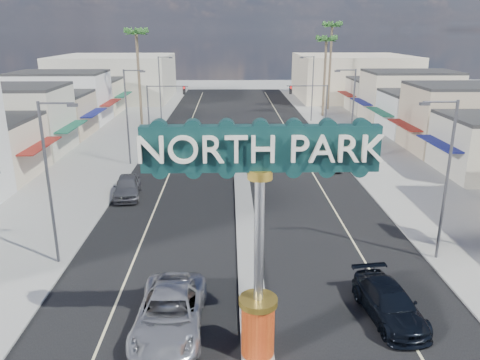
{
  "coord_description": "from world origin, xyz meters",
  "views": [
    {
      "loc": [
        -1.07,
        -13.59,
        12.38
      ],
      "look_at": [
        -0.48,
        11.23,
        4.41
      ],
      "focal_mm": 35.0,
      "sensor_mm": 36.0,
      "label": 1
    }
  ],
  "objects_px": {
    "gateway_sign": "(259,218)",
    "streetlight_l_near": "(51,177)",
    "streetlight_l_far": "(161,86)",
    "suv_right": "(389,303)",
    "palm_left_far": "(136,37)",
    "suv_left": "(170,313)",
    "car_parked_left": "(127,186)",
    "traffic_signal_left": "(163,100)",
    "streetlight_l_mid": "(128,112)",
    "streetlight_r_far": "(311,85)",
    "streetlight_r_mid": "(351,112)",
    "palm_right_mid": "(326,43)",
    "traffic_signal_right": "(312,99)",
    "car_parked_right": "(332,161)",
    "palm_right_far": "(332,30)",
    "streetlight_r_near": "(445,174)"
  },
  "relations": [
    {
      "from": "palm_left_far",
      "to": "suv_left",
      "type": "bearing_deg",
      "value": -78.59
    },
    {
      "from": "suv_left",
      "to": "car_parked_right",
      "type": "xyz_separation_m",
      "value": [
        12.18,
        24.61,
        -0.16
      ]
    },
    {
      "from": "streetlight_r_mid",
      "to": "streetlight_l_mid",
      "type": "bearing_deg",
      "value": 180.0
    },
    {
      "from": "gateway_sign",
      "to": "traffic_signal_left",
      "type": "height_order",
      "value": "gateway_sign"
    },
    {
      "from": "suv_left",
      "to": "streetlight_l_far",
      "type": "bearing_deg",
      "value": 98.65
    },
    {
      "from": "streetlight_l_far",
      "to": "palm_right_far",
      "type": "xyz_separation_m",
      "value": [
        25.43,
        10.0,
        7.32
      ]
    },
    {
      "from": "streetlight_r_mid",
      "to": "streetlight_l_near",
      "type": "bearing_deg",
      "value": -136.21
    },
    {
      "from": "gateway_sign",
      "to": "suv_right",
      "type": "relative_size",
      "value": 1.81
    },
    {
      "from": "streetlight_l_mid",
      "to": "streetlight_r_far",
      "type": "bearing_deg",
      "value": 46.52
    },
    {
      "from": "gateway_sign",
      "to": "streetlight_l_near",
      "type": "bearing_deg",
      "value": 142.45
    },
    {
      "from": "palm_left_far",
      "to": "car_parked_left",
      "type": "relative_size",
      "value": 2.72
    },
    {
      "from": "streetlight_l_mid",
      "to": "streetlight_r_mid",
      "type": "xyz_separation_m",
      "value": [
        20.87,
        0.0,
        0.0
      ]
    },
    {
      "from": "traffic_signal_left",
      "to": "palm_left_far",
      "type": "distance_m",
      "value": 10.14
    },
    {
      "from": "suv_right",
      "to": "traffic_signal_left",
      "type": "bearing_deg",
      "value": 104.19
    },
    {
      "from": "streetlight_l_far",
      "to": "suv_right",
      "type": "distance_m",
      "value": 50.48
    },
    {
      "from": "streetlight_r_far",
      "to": "suv_left",
      "type": "relative_size",
      "value": 1.46
    },
    {
      "from": "palm_right_far",
      "to": "streetlight_l_near",
      "type": "bearing_deg",
      "value": -116.06
    },
    {
      "from": "streetlight_r_mid",
      "to": "car_parked_left",
      "type": "distance_m",
      "value": 21.85
    },
    {
      "from": "palm_right_mid",
      "to": "car_parked_right",
      "type": "distance_m",
      "value": 29.69
    },
    {
      "from": "gateway_sign",
      "to": "suv_right",
      "type": "distance_m",
      "value": 8.36
    },
    {
      "from": "traffic_signal_left",
      "to": "palm_right_mid",
      "type": "relative_size",
      "value": 0.5
    },
    {
      "from": "streetlight_r_far",
      "to": "suv_right",
      "type": "distance_m",
      "value": 47.92
    },
    {
      "from": "palm_left_far",
      "to": "car_parked_left",
      "type": "xyz_separation_m",
      "value": [
        4.0,
        -29.05,
        -10.68
      ]
    },
    {
      "from": "traffic_signal_left",
      "to": "streetlight_l_near",
      "type": "relative_size",
      "value": 0.67
    },
    {
      "from": "gateway_sign",
      "to": "streetlight_r_mid",
      "type": "distance_m",
      "value": 29.91
    },
    {
      "from": "streetlight_l_far",
      "to": "traffic_signal_left",
      "type": "bearing_deg",
      "value": -81.14
    },
    {
      "from": "palm_right_mid",
      "to": "suv_right",
      "type": "height_order",
      "value": "palm_right_mid"
    },
    {
      "from": "streetlight_r_near",
      "to": "car_parked_left",
      "type": "bearing_deg",
      "value": 150.6
    },
    {
      "from": "palm_left_far",
      "to": "car_parked_right",
      "type": "relative_size",
      "value": 3.11
    },
    {
      "from": "streetlight_l_mid",
      "to": "streetlight_r_far",
      "type": "distance_m",
      "value": 30.32
    },
    {
      "from": "streetlight_l_far",
      "to": "suv_left",
      "type": "height_order",
      "value": "streetlight_l_far"
    },
    {
      "from": "streetlight_l_near",
      "to": "suv_left",
      "type": "distance_m",
      "value": 10.12
    },
    {
      "from": "streetlight_r_mid",
      "to": "car_parked_left",
      "type": "relative_size",
      "value": 1.87
    },
    {
      "from": "traffic_signal_left",
      "to": "streetlight_l_mid",
      "type": "distance_m",
      "value": 14.07
    },
    {
      "from": "palm_right_far",
      "to": "car_parked_left",
      "type": "distance_m",
      "value": 48.94
    },
    {
      "from": "suv_right",
      "to": "car_parked_right",
      "type": "bearing_deg",
      "value": 77.23
    },
    {
      "from": "palm_right_mid",
      "to": "car_parked_left",
      "type": "distance_m",
      "value": 42.52
    },
    {
      "from": "palm_right_mid",
      "to": "suv_right",
      "type": "xyz_separation_m",
      "value": [
        -6.95,
        -51.52,
        -9.87
      ]
    },
    {
      "from": "traffic_signal_left",
      "to": "streetlight_r_near",
      "type": "distance_m",
      "value": 39.26
    },
    {
      "from": "traffic_signal_left",
      "to": "palm_right_far",
      "type": "distance_m",
      "value": 31.22
    },
    {
      "from": "palm_right_far",
      "to": "suv_right",
      "type": "relative_size",
      "value": 2.8
    },
    {
      "from": "palm_right_mid",
      "to": "traffic_signal_left",
      "type": "bearing_deg",
      "value": -151.58
    },
    {
      "from": "streetlight_l_near",
      "to": "traffic_signal_left",
      "type": "bearing_deg",
      "value": 87.9
    },
    {
      "from": "traffic_signal_right",
      "to": "car_parked_right",
      "type": "distance_m",
      "value": 16.04
    },
    {
      "from": "suv_left",
      "to": "streetlight_r_near",
      "type": "bearing_deg",
      "value": 24.53
    },
    {
      "from": "streetlight_r_mid",
      "to": "suv_right",
      "type": "bearing_deg",
      "value": -99.74
    },
    {
      "from": "palm_right_far",
      "to": "palm_right_mid",
      "type": "bearing_deg",
      "value": -108.43
    },
    {
      "from": "palm_right_mid",
      "to": "suv_left",
      "type": "bearing_deg",
      "value": -107.69
    },
    {
      "from": "streetlight_r_near",
      "to": "palm_left_far",
      "type": "xyz_separation_m",
      "value": [
        -23.43,
        40.0,
        6.43
      ]
    },
    {
      "from": "streetlight_r_near",
      "to": "traffic_signal_right",
      "type": "bearing_deg",
      "value": 92.1
    }
  ]
}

